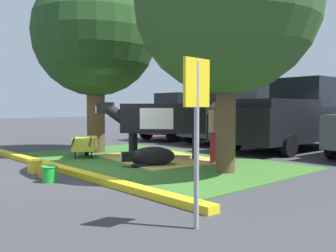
% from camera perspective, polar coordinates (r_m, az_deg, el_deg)
% --- Properties ---
extents(ground_plane, '(80.00, 80.00, 0.00)m').
position_cam_1_polar(ground_plane, '(8.79, -10.29, -6.45)').
color(ground_plane, '#38383D').
extents(grass_island, '(7.61, 4.60, 0.02)m').
position_cam_1_polar(grass_island, '(9.88, -3.01, -5.30)').
color(grass_island, '#386B28').
rests_on(grass_island, ground).
extents(curb_yellow, '(8.81, 0.24, 0.12)m').
position_cam_1_polar(curb_yellow, '(8.57, -15.93, -6.35)').
color(curb_yellow, yellow).
rests_on(curb_yellow, ground).
extents(hay_bedding, '(3.51, 2.84, 0.04)m').
position_cam_1_polar(hay_bedding, '(10.12, -1.27, -5.01)').
color(hay_bedding, tan).
rests_on(hay_bedding, ground).
extents(shade_tree_left, '(3.83, 3.83, 5.59)m').
position_cam_1_polar(shade_tree_left, '(11.99, -11.11, 13.56)').
color(shade_tree_left, brown).
rests_on(shade_tree_left, ground).
extents(shade_tree_right, '(3.96, 3.96, 5.65)m').
position_cam_1_polar(shade_tree_right, '(8.39, 8.97, 18.27)').
color(shade_tree_right, brown).
rests_on(shade_tree_right, ground).
extents(cow_holstein, '(2.61, 2.34, 1.56)m').
position_cam_1_polar(cow_holstein, '(10.22, -1.24, 1.13)').
color(cow_holstein, black).
rests_on(cow_holstein, ground).
extents(calf_lying, '(0.93, 1.30, 0.48)m').
position_cam_1_polar(calf_lying, '(8.90, -2.62, -4.73)').
color(calf_lying, black).
rests_on(calf_lying, ground).
extents(person_handler, '(0.34, 0.50, 1.56)m').
position_cam_1_polar(person_handler, '(9.37, 7.27, -0.71)').
color(person_handler, maroon).
rests_on(person_handler, ground).
extents(wheelbarrow, '(1.46, 1.24, 0.63)m').
position_cam_1_polar(wheelbarrow, '(10.66, -12.64, -2.72)').
color(wheelbarrow, gold).
rests_on(wheelbarrow, ground).
extents(parking_sign, '(0.08, 0.44, 1.99)m').
position_cam_1_polar(parking_sign, '(4.30, 4.41, 2.59)').
color(parking_sign, '#99999E').
rests_on(parking_sign, ground).
extents(bucket_yellow, '(0.33, 0.33, 0.28)m').
position_cam_1_polar(bucket_yellow, '(8.58, -19.72, -5.80)').
color(bucket_yellow, yellow).
rests_on(bucket_yellow, ground).
extents(bucket_orange, '(0.34, 0.34, 0.26)m').
position_cam_1_polar(bucket_orange, '(7.97, -18.13, -6.53)').
color(bucket_orange, orange).
rests_on(bucket_orange, ground).
extents(bucket_green, '(0.30, 0.30, 0.31)m').
position_cam_1_polar(bucket_green, '(7.46, -17.73, -6.98)').
color(bucket_green, green).
rests_on(bucket_green, ground).
extents(sedan_silver, '(2.12, 4.45, 2.02)m').
position_cam_1_polar(sedan_silver, '(16.49, 2.54, 1.42)').
color(sedan_silver, maroon).
rests_on(sedan_silver, ground).
extents(suv_dark_grey, '(2.23, 4.65, 2.52)m').
position_cam_1_polar(suv_dark_grey, '(14.96, 10.37, 2.31)').
color(suv_dark_grey, '#3D3D42').
rests_on(suv_dark_grey, ground).
extents(pickup_truck_black, '(2.34, 5.46, 2.42)m').
position_cam_1_polar(pickup_truck_black, '(13.16, 18.63, 1.44)').
color(pickup_truck_black, black).
rests_on(pickup_truck_black, ground).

